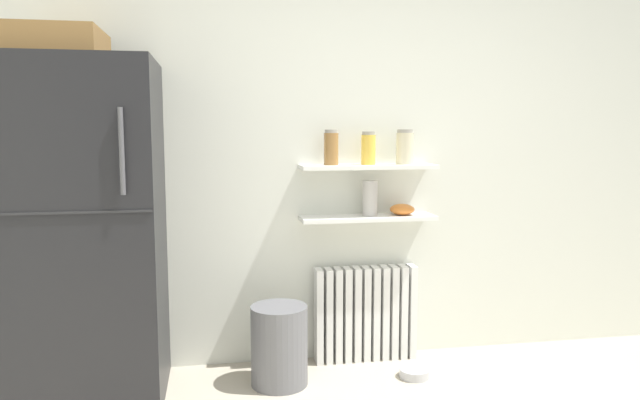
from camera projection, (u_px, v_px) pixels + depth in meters
name	position (u px, v px, depth m)	size (l,w,h in m)	color
back_wall	(348.00, 151.00, 3.66)	(7.04, 0.10, 2.60)	silver
refrigerator	(88.00, 228.00, 3.06)	(0.73, 0.73, 1.93)	black
radiator	(366.00, 313.00, 3.67)	(0.63, 0.12, 0.59)	white
wall_shelf_lower	(368.00, 218.00, 3.57)	(0.82, 0.22, 0.03)	white
wall_shelf_upper	(368.00, 167.00, 3.53)	(0.82, 0.22, 0.03)	white
storage_jar_0	(331.00, 148.00, 3.48)	(0.09, 0.09, 0.21)	olive
storage_jar_1	(368.00, 148.00, 3.52)	(0.09, 0.09, 0.20)	yellow
storage_jar_2	(405.00, 147.00, 3.56)	(0.10, 0.10, 0.21)	beige
vase	(370.00, 198.00, 3.55)	(0.09, 0.09, 0.21)	#B2ADA8
shelf_bowl	(402.00, 209.00, 3.60)	(0.15, 0.15, 0.07)	orange
trash_bin	(279.00, 345.00, 3.31)	(0.32, 0.32, 0.45)	slate
pet_food_bowl	(414.00, 373.00, 3.42)	(0.17, 0.17, 0.05)	#B7B7BC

